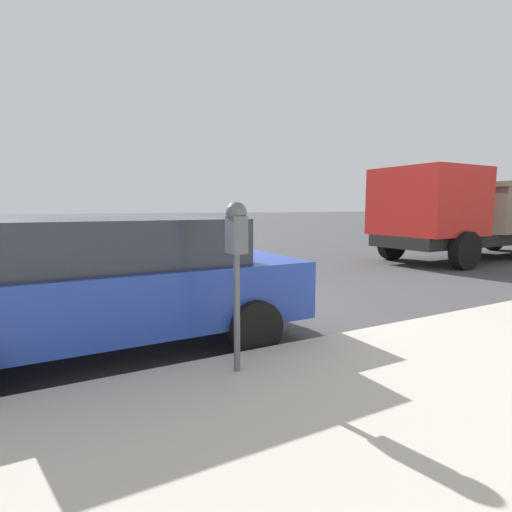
{
  "coord_description": "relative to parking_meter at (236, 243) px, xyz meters",
  "views": [
    {
      "loc": [
        -5.89,
        2.27,
        1.68
      ],
      "look_at": [
        -2.55,
        0.48,
        1.22
      ],
      "focal_mm": 28.0,
      "sensor_mm": 36.0,
      "label": 1
    }
  ],
  "objects": [
    {
      "name": "parking_meter",
      "position": [
        0.0,
        0.0,
        0.0
      ],
      "size": [
        0.21,
        0.19,
        1.58
      ],
      "color": "#4C5156",
      "rests_on": "sidewalk"
    },
    {
      "name": "car_blue",
      "position": [
        1.54,
        0.84,
        -0.54
      ],
      "size": [
        2.12,
        4.5,
        1.55
      ],
      "rotation": [
        0.0,
        0.0,
        0.01
      ],
      "color": "navy",
      "rests_on": "ground_plane"
    },
    {
      "name": "ground_plane",
      "position": [
        2.63,
        -0.72,
        -1.36
      ],
      "size": [
        220.0,
        220.0,
        0.0
      ],
      "primitive_type": "plane",
      "color": "#424244"
    },
    {
      "name": "dump_truck",
      "position": [
        4.78,
        -11.24,
        0.15
      ],
      "size": [
        2.95,
        8.31,
        2.8
      ],
      "rotation": [
        0.0,
        0.0,
        0.02
      ],
      "color": "black",
      "rests_on": "ground_plane"
    }
  ]
}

